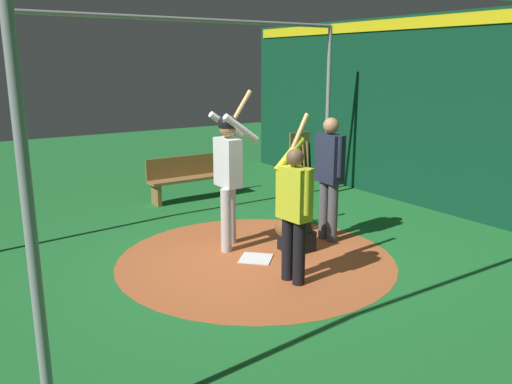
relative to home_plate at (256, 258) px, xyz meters
The scene contains 11 objects.
ground_plane 0.01m from the home_plate, ahead, with size 27.69×27.69×0.00m, color #1E6B2D.
dirt_circle 0.01m from the home_plate, ahead, with size 3.78×3.78×0.01m, color #AD562D.
home_plate is the anchor object (origin of this frame).
batter 1.34m from the home_plate, 86.15° to the right, with size 0.68×0.49×2.24m.
catcher 0.73m from the home_plate, behind, with size 0.58×0.40×0.97m.
umpire 1.71m from the home_plate, behind, with size 0.23×0.49×1.85m.
visitor 1.29m from the home_plate, 88.04° to the left, with size 0.55×0.52×2.03m.
back_wall 4.49m from the home_plate, behind, with size 0.22×11.69×3.45m.
cage_frame 2.33m from the home_plate, ahead, with size 6.48×4.60×3.31m.
bat_rack 5.48m from the home_plate, 135.51° to the right, with size 0.82×0.20×1.05m.
bench 3.56m from the home_plate, 103.20° to the right, with size 1.85×0.36×0.85m.
Camera 1 is at (3.76, 5.66, 2.64)m, focal length 37.10 mm.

